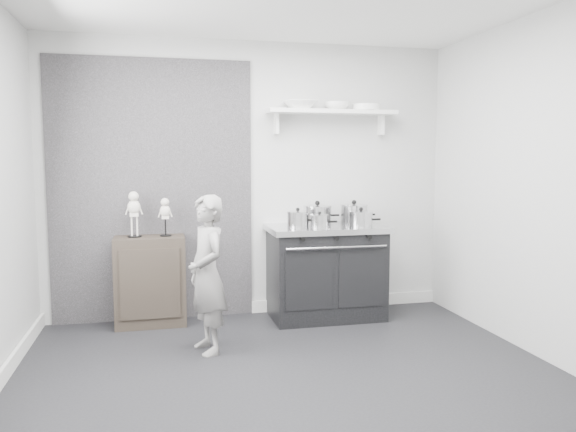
{
  "coord_description": "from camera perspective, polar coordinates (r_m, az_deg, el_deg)",
  "views": [
    {
      "loc": [
        -0.9,
        -3.72,
        1.57
      ],
      "look_at": [
        0.18,
        0.95,
        1.07
      ],
      "focal_mm": 35.0,
      "sensor_mm": 36.0,
      "label": 1
    }
  ],
  "objects": [
    {
      "name": "ground",
      "position": [
        4.13,
        0.5,
        -16.36
      ],
      "size": [
        4.0,
        4.0,
        0.0
      ],
      "primitive_type": "plane",
      "color": "black",
      "rests_on": "ground"
    },
    {
      "name": "room_shell",
      "position": [
        3.95,
        -1.25,
        6.95
      ],
      "size": [
        4.02,
        3.62,
        2.71
      ],
      "color": "#B0B0AD",
      "rests_on": "ground"
    },
    {
      "name": "wall_shelf",
      "position": [
        5.67,
        4.48,
        10.39
      ],
      "size": [
        1.3,
        0.26,
        0.24
      ],
      "color": "white",
      "rests_on": "room_shell"
    },
    {
      "name": "stove",
      "position": [
        5.54,
        3.86,
        -5.62
      ],
      "size": [
        1.13,
        0.71,
        0.91
      ],
      "color": "black",
      "rests_on": "ground"
    },
    {
      "name": "side_cabinet",
      "position": [
        5.45,
        -13.81,
        -6.4
      ],
      "size": [
        0.64,
        0.38,
        0.84
      ],
      "primitive_type": "cube",
      "color": "black",
      "rests_on": "ground"
    },
    {
      "name": "child",
      "position": [
        4.57,
        -8.21,
        -5.88
      ],
      "size": [
        0.42,
        0.53,
        1.28
      ],
      "primitive_type": "imported",
      "rotation": [
        0.0,
        0.0,
        -1.29
      ],
      "color": "gray",
      "rests_on": "ground"
    },
    {
      "name": "pot_front_left",
      "position": [
        5.29,
        1.01,
        -0.35
      ],
      "size": [
        0.3,
        0.21,
        0.19
      ],
      "color": "silver",
      "rests_on": "stove"
    },
    {
      "name": "pot_back_left",
      "position": [
        5.57,
        3.0,
        0.13
      ],
      "size": [
        0.37,
        0.28,
        0.24
      ],
      "color": "silver",
      "rests_on": "stove"
    },
    {
      "name": "pot_back_right",
      "position": [
        5.64,
        6.72,
        0.2
      ],
      "size": [
        0.36,
        0.27,
        0.24
      ],
      "color": "silver",
      "rests_on": "stove"
    },
    {
      "name": "pot_front_right",
      "position": [
        5.41,
        7.42,
        -0.29
      ],
      "size": [
        0.31,
        0.22,
        0.19
      ],
      "color": "silver",
      "rests_on": "stove"
    },
    {
      "name": "pot_front_center",
      "position": [
        5.29,
        3.24,
        -0.52
      ],
      "size": [
        0.26,
        0.17,
        0.16
      ],
      "color": "silver",
      "rests_on": "stove"
    },
    {
      "name": "skeleton_full",
      "position": [
        5.35,
        -15.38,
        0.52
      ],
      "size": [
        0.14,
        0.09,
        0.49
      ],
      "primitive_type": null,
      "color": "beige",
      "rests_on": "side_cabinet"
    },
    {
      "name": "skeleton_torso",
      "position": [
        5.35,
        -12.37,
        0.17
      ],
      "size": [
        0.12,
        0.07,
        0.41
      ],
      "primitive_type": null,
      "color": "beige",
      "rests_on": "side_cabinet"
    },
    {
      "name": "bowl_large",
      "position": [
        5.58,
        1.26,
        11.21
      ],
      "size": [
        0.32,
        0.32,
        0.08
      ],
      "primitive_type": "imported",
      "color": "white",
      "rests_on": "wall_shelf"
    },
    {
      "name": "bowl_small",
      "position": [
        5.68,
        4.98,
        11.07
      ],
      "size": [
        0.24,
        0.24,
        0.08
      ],
      "primitive_type": "imported",
      "color": "white",
      "rests_on": "wall_shelf"
    },
    {
      "name": "plate_stack",
      "position": [
        5.79,
        7.95,
        10.87
      ],
      "size": [
        0.28,
        0.28,
        0.06
      ],
      "primitive_type": "cylinder",
      "color": "white",
      "rests_on": "wall_shelf"
    }
  ]
}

